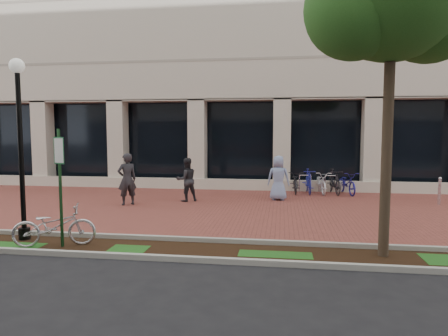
# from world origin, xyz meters

# --- Properties ---
(ground) EXTENTS (120.00, 120.00, 0.00)m
(ground) POSITION_xyz_m (0.00, 0.00, 0.00)
(ground) COLOR black
(ground) RESTS_ON ground
(brick_plaza) EXTENTS (40.00, 9.00, 0.01)m
(brick_plaza) POSITION_xyz_m (0.00, 0.00, 0.01)
(brick_plaza) COLOR brown
(brick_plaza) RESTS_ON ground
(planting_strip) EXTENTS (40.00, 1.50, 0.01)m
(planting_strip) POSITION_xyz_m (0.00, -5.25, 0.01)
(planting_strip) COLOR black
(planting_strip) RESTS_ON ground
(curb_plaza_side) EXTENTS (40.00, 0.12, 0.12)m
(curb_plaza_side) POSITION_xyz_m (0.00, -4.50, 0.06)
(curb_plaza_side) COLOR #A3A39A
(curb_plaza_side) RESTS_ON ground
(curb_street_side) EXTENTS (40.00, 0.12, 0.12)m
(curb_street_side) POSITION_xyz_m (0.00, -6.00, 0.06)
(curb_street_side) COLOR #A3A39A
(curb_street_side) RESTS_ON ground
(near_office_building) EXTENTS (40.00, 12.12, 16.00)m
(near_office_building) POSITION_xyz_m (0.00, 10.47, 10.05)
(near_office_building) COLOR #BDB5A1
(near_office_building) RESTS_ON ground
(parking_sign) EXTENTS (0.34, 0.07, 2.76)m
(parking_sign) POSITION_xyz_m (-3.05, -5.38, 1.73)
(parking_sign) COLOR #133518
(parking_sign) RESTS_ON ground
(lamppost) EXTENTS (0.36, 0.36, 4.45)m
(lamppost) POSITION_xyz_m (-4.34, -4.90, 2.51)
(lamppost) COLOR black
(lamppost) RESTS_ON ground
(locked_bicycle) EXTENTS (1.98, 1.24, 0.98)m
(locked_bicycle) POSITION_xyz_m (-3.26, -5.34, 0.49)
(locked_bicycle) COLOR silver
(locked_bicycle) RESTS_ON ground
(pedestrian_left) EXTENTS (0.83, 0.79, 1.92)m
(pedestrian_left) POSITION_xyz_m (-3.61, 0.03, 0.96)
(pedestrian_left) COLOR #262529
(pedestrian_left) RESTS_ON ground
(pedestrian_mid) EXTENTS (1.04, 0.99, 1.69)m
(pedestrian_mid) POSITION_xyz_m (-1.64, 1.11, 0.85)
(pedestrian_mid) COLOR #26262B
(pedestrian_mid) RESTS_ON ground
(pedestrian_right) EXTENTS (0.89, 0.60, 1.77)m
(pedestrian_right) POSITION_xyz_m (1.88, 1.88, 0.89)
(pedestrian_right) COLOR #7C8FB9
(pedestrian_right) RESTS_ON ground
(bollard) EXTENTS (0.12, 0.12, 1.04)m
(bollard) POSITION_xyz_m (7.79, 1.73, 0.53)
(bollard) COLOR silver
(bollard) RESTS_ON ground
(bike_rack_cluster) EXTENTS (3.05, 1.95, 1.08)m
(bike_rack_cluster) POSITION_xyz_m (3.72, 3.86, 0.51)
(bike_rack_cluster) COLOR black
(bike_rack_cluster) RESTS_ON ground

